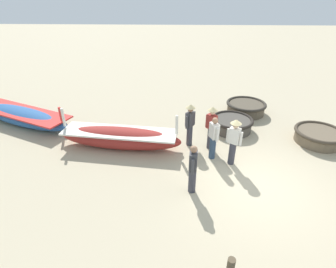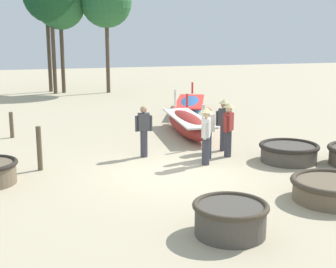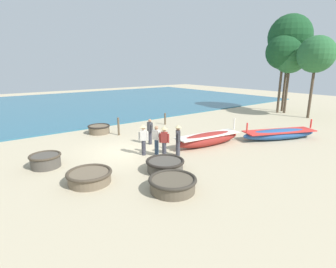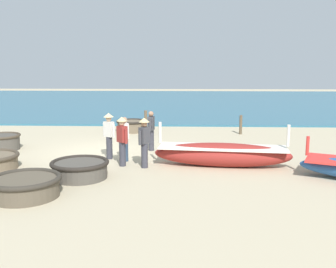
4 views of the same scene
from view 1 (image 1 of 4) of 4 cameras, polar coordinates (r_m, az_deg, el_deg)
ground_plane at (r=8.55m, az=18.44°, el=-10.70°), size 80.00×80.00×0.00m
coracle_beside_post at (r=11.33m, az=13.71°, el=2.23°), size 1.75×1.75×0.54m
coracle_nearest at (r=11.68m, az=29.98°, el=-0.32°), size 1.84×1.84×0.51m
coracle_weathered at (r=13.09m, az=16.58°, el=5.60°), size 1.86×1.86×0.54m
long_boat_white_hull at (r=13.21m, az=-29.09°, el=3.46°), size 3.16×5.23×1.21m
long_boat_ochre_hull at (r=9.89m, az=-10.39°, el=-0.75°), size 1.49×4.67×1.46m
fisherman_standing_right at (r=9.03m, az=9.88°, el=-0.69°), size 0.50×0.33×1.57m
fisherman_standing_left at (r=7.47m, az=5.43°, el=-7.41°), size 0.53×0.25×1.57m
fisherman_with_hat at (r=8.81m, az=14.15°, el=-1.11°), size 0.36×0.47×1.67m
fisherman_hauling at (r=9.56m, az=9.42°, el=1.94°), size 0.41×0.40×1.67m
fisherman_crouching at (r=9.66m, az=4.81°, el=2.57°), size 0.45×0.38×1.67m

